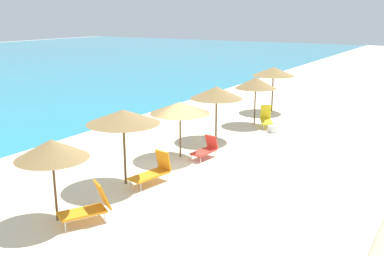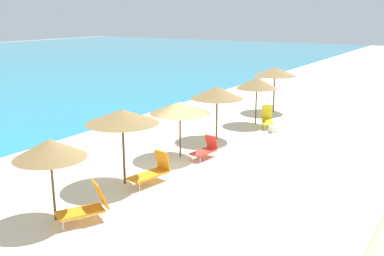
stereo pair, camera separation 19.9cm
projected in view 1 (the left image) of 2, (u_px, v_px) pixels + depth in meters
The scene contains 12 objects.
ground_plane at pixel (188, 166), 18.14m from camera, with size 160.00×160.00×0.00m, color beige.
beach_umbrella_1 at pixel (52, 149), 12.82m from camera, with size 2.17×2.17×2.57m.
beach_umbrella_2 at pixel (123, 117), 15.63m from camera, with size 2.64×2.64×2.81m.
beach_umbrella_3 at pixel (180, 108), 18.81m from camera, with size 2.60×2.60×2.46m.
beach_umbrella_4 at pixel (216, 93), 21.50m from camera, with size 2.61×2.61×2.67m.
beach_umbrella_5 at pixel (256, 83), 24.52m from camera, with size 2.32×2.32×2.69m.
beach_umbrella_6 at pixel (273, 72), 27.74m from camera, with size 2.69×2.69×2.86m.
lounge_chair_0 at pixel (206, 149), 19.10m from camera, with size 1.41×0.72×0.96m.
lounge_chair_2 at pixel (153, 171), 16.28m from camera, with size 1.74×0.93×1.13m.
lounge_chair_3 at pixel (266, 119), 24.52m from camera, with size 1.58×1.24×1.14m.
lounge_chair_4 at pixel (89, 206), 13.17m from camera, with size 1.65×1.32×1.22m.
cooler_box at pixel (272, 129), 23.36m from camera, with size 0.40×0.36×0.35m, color white.
Camera 1 is at (-14.56, -9.08, 6.10)m, focal length 41.09 mm.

